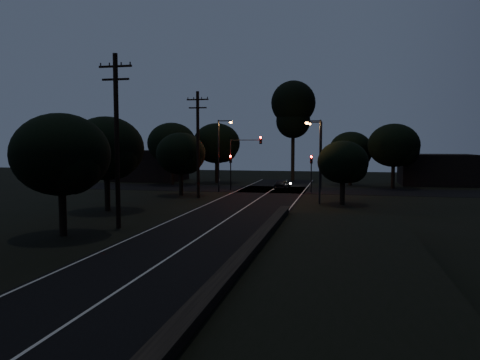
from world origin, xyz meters
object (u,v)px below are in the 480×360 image
at_px(utility_pole_far, 198,143).
at_px(streetlight_c, 318,155).
at_px(tall_pine, 293,109).
at_px(signal_mast, 245,153).
at_px(signal_right, 311,167).
at_px(streetlight_a, 220,150).
at_px(car, 282,185).
at_px(utility_pole_mid, 117,138).
at_px(streetlight_b, 320,150).
at_px(signal_left, 231,166).

xyz_separation_m(utility_pole_far, streetlight_c, (11.83, -2.00, -1.13)).
bearing_deg(streetlight_c, tall_pine, 100.93).
bearing_deg(signal_mast, signal_right, -0.03).
height_order(utility_pole_far, signal_right, utility_pole_far).
xyz_separation_m(signal_mast, streetlight_a, (-2.39, -1.99, 0.30)).
bearing_deg(car, signal_mast, 33.26).
distance_m(tall_pine, signal_right, 17.16).
xyz_separation_m(utility_pole_mid, streetlight_b, (11.31, 29.00, -1.10)).
xyz_separation_m(signal_right, streetlight_c, (1.23, -9.99, 1.51)).
bearing_deg(utility_pole_far, signal_mast, 68.89).
xyz_separation_m(tall_pine, signal_left, (-5.60, -15.01, -7.50)).
height_order(utility_pole_mid, utility_pole_far, utility_pole_mid).
distance_m(tall_pine, streetlight_a, 19.01).
height_order(tall_pine, car, tall_pine).
relative_size(tall_pine, signal_mast, 2.29).
xyz_separation_m(utility_pole_far, signal_right, (10.60, 7.99, -2.65)).
distance_m(signal_mast, streetlight_b, 9.15).
bearing_deg(tall_pine, car, -89.41).
bearing_deg(utility_pole_far, utility_pole_mid, -90.00).
bearing_deg(utility_pole_far, streetlight_c, -9.60).
relative_size(tall_pine, streetlight_b, 1.79).
distance_m(utility_pole_mid, streetlight_c, 19.15).
bearing_deg(streetlight_a, car, 32.32).
bearing_deg(signal_mast, signal_left, -179.87).
relative_size(utility_pole_mid, streetlight_a, 1.38).
relative_size(utility_pole_mid, utility_pole_far, 1.05).
relative_size(utility_pole_far, signal_left, 2.56).
bearing_deg(signal_mast, streetlight_c, -48.81).
distance_m(utility_pole_mid, streetlight_a, 23.04).
height_order(signal_right, streetlight_a, streetlight_a).
bearing_deg(signal_left, streetlight_b, 22.05).
relative_size(utility_pole_mid, signal_right, 2.68).
bearing_deg(tall_pine, signal_left, -110.46).
distance_m(signal_left, car, 6.50).
xyz_separation_m(tall_pine, streetlight_b, (4.31, -11.00, -5.70)).
relative_size(utility_pole_mid, signal_mast, 1.76).
bearing_deg(signal_right, signal_mast, 179.97).
bearing_deg(signal_right, utility_pole_mid, -112.99).
bearing_deg(car, utility_pole_far, 60.73).
bearing_deg(signal_left, streetlight_a, -109.59).
bearing_deg(signal_left, utility_pole_far, -99.94).
bearing_deg(car, tall_pine, -83.38).
distance_m(signal_left, signal_mast, 2.26).
relative_size(utility_pole_far, tall_pine, 0.73).
xyz_separation_m(utility_pole_far, tall_pine, (7.00, 23.00, 4.85)).
xyz_separation_m(signal_right, streetlight_a, (-9.91, -1.99, 1.80)).
distance_m(signal_right, streetlight_a, 10.26).
distance_m(utility_pole_far, streetlight_b, 16.51).
xyz_separation_m(tall_pine, car, (0.13, -12.92, -9.73)).
bearing_deg(streetlight_a, streetlight_b, 29.48).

